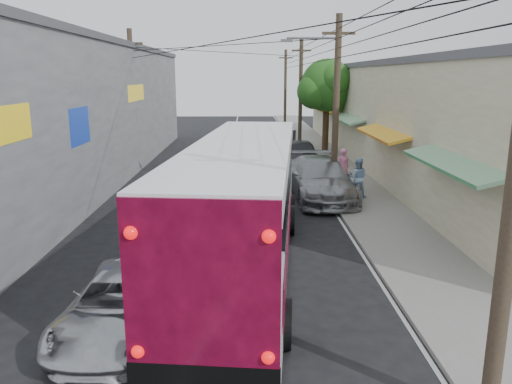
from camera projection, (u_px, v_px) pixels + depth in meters
ground at (182, 356)px, 9.95m from camera, size 120.00×120.00×0.00m
sidewalk at (335, 169)px, 29.51m from camera, size 3.00×80.00×0.12m
building_right at (404, 114)px, 30.83m from camera, size 7.09×40.00×6.25m
building_left at (63, 110)px, 26.50m from camera, size 7.20×36.00×7.25m
utility_poles at (278, 99)px, 28.85m from camera, size 11.80×45.28×8.00m
street_tree at (328, 87)px, 34.32m from camera, size 4.40×4.00×6.60m
coach_bus at (244, 203)px, 14.32m from camera, size 3.93×12.89×3.66m
jeepney at (122, 304)px, 10.75m from camera, size 2.40×4.79×1.30m
parked_suv at (320, 179)px, 22.47m from camera, size 2.90×6.45×1.83m
parked_car_mid at (301, 153)px, 30.45m from camera, size 2.15×4.91×1.65m
parked_car_far at (287, 139)px, 38.61m from camera, size 1.87×4.12×1.31m
pedestrian_near at (343, 167)px, 24.55m from camera, size 0.75×0.56×1.87m
pedestrian_far at (358, 178)px, 22.24m from camera, size 0.98×0.83×1.79m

